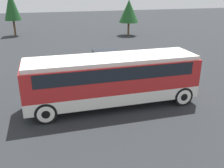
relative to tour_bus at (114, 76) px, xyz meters
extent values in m
plane|color=#26282B|center=(-0.10, 0.00, -1.77)|extent=(120.00, 120.00, 0.00)
cube|color=silver|center=(-0.10, 0.00, -0.96)|extent=(9.75, 2.54, 0.67)
cube|color=red|center=(-0.10, 0.00, 0.15)|extent=(9.75, 2.54, 1.55)
cube|color=black|center=(-0.10, 0.00, 0.53)|extent=(8.58, 2.58, 0.70)
cube|color=silver|center=(-0.10, 0.00, 1.04)|extent=(9.55, 2.34, 0.22)
cube|color=red|center=(4.63, 0.00, -0.07)|extent=(0.36, 2.44, 1.78)
cylinder|color=black|center=(3.88, -1.16, -1.21)|extent=(1.13, 0.28, 1.13)
cylinder|color=silver|center=(3.88, -1.16, -1.21)|extent=(0.88, 0.30, 0.88)
cylinder|color=black|center=(3.88, -1.16, -1.21)|extent=(0.43, 0.32, 0.43)
cylinder|color=black|center=(3.88, 1.16, -1.21)|extent=(1.13, 0.28, 1.13)
cylinder|color=silver|center=(3.88, 1.16, -1.21)|extent=(0.88, 0.30, 0.88)
cylinder|color=black|center=(3.88, 1.16, -1.21)|extent=(0.43, 0.32, 0.43)
cylinder|color=black|center=(-3.90, -1.16, -1.21)|extent=(1.13, 0.28, 1.13)
cylinder|color=silver|center=(-3.90, -1.16, -1.21)|extent=(0.88, 0.30, 0.88)
cylinder|color=black|center=(-3.90, -1.16, -1.21)|extent=(0.43, 0.32, 0.43)
cylinder|color=black|center=(-3.90, 1.16, -1.21)|extent=(1.13, 0.28, 1.13)
cylinder|color=silver|center=(-3.90, 1.16, -1.21)|extent=(0.88, 0.30, 0.88)
cylinder|color=black|center=(-3.90, 1.16, -1.21)|extent=(0.43, 0.32, 0.43)
cube|color=black|center=(2.20, 4.92, -1.20)|extent=(4.49, 1.78, 0.66)
cube|color=black|center=(2.02, 4.92, -0.61)|extent=(2.34, 1.60, 0.52)
cylinder|color=black|center=(4.00, 4.12, -1.45)|extent=(0.64, 0.22, 0.64)
cylinder|color=black|center=(4.00, 4.12, -1.45)|extent=(0.24, 0.26, 0.24)
cylinder|color=black|center=(4.00, 5.72, -1.45)|extent=(0.64, 0.22, 0.64)
cylinder|color=black|center=(4.00, 5.72, -1.45)|extent=(0.24, 0.26, 0.24)
cylinder|color=black|center=(0.40, 4.12, -1.45)|extent=(0.64, 0.22, 0.64)
cylinder|color=black|center=(0.40, 4.12, -1.45)|extent=(0.24, 0.26, 0.24)
cylinder|color=black|center=(0.40, 5.72, -1.45)|extent=(0.64, 0.22, 0.64)
cylinder|color=black|center=(0.40, 5.72, -1.45)|extent=(0.24, 0.26, 0.24)
cube|color=#2D5638|center=(1.60, 7.44, -1.22)|extent=(4.03, 1.83, 0.62)
cube|color=black|center=(1.44, 7.44, -0.63)|extent=(2.10, 1.65, 0.55)
cylinder|color=black|center=(3.16, 6.62, -1.45)|extent=(0.65, 0.22, 0.65)
cylinder|color=black|center=(3.16, 6.62, -1.45)|extent=(0.25, 0.26, 0.25)
cylinder|color=black|center=(3.16, 8.27, -1.45)|extent=(0.65, 0.22, 0.65)
cylinder|color=black|center=(3.16, 8.27, -1.45)|extent=(0.25, 0.26, 0.25)
cylinder|color=black|center=(0.04, 6.62, -1.45)|extent=(0.65, 0.22, 0.65)
cylinder|color=black|center=(0.04, 6.62, -1.45)|extent=(0.25, 0.26, 0.25)
cylinder|color=black|center=(0.04, 8.27, -1.45)|extent=(0.65, 0.22, 0.65)
cylinder|color=black|center=(0.04, 8.27, -1.45)|extent=(0.25, 0.26, 0.25)
cube|color=navy|center=(-2.07, 5.10, -1.19)|extent=(4.68, 1.83, 0.68)
cube|color=black|center=(-2.26, 5.10, -0.62)|extent=(2.43, 1.65, 0.46)
cylinder|color=black|center=(-0.18, 4.28, -1.45)|extent=(0.64, 0.22, 0.64)
cylinder|color=black|center=(-0.18, 4.28, -1.45)|extent=(0.24, 0.26, 0.24)
cylinder|color=black|center=(-0.18, 5.93, -1.45)|extent=(0.64, 0.22, 0.64)
cylinder|color=black|center=(-0.18, 5.93, -1.45)|extent=(0.24, 0.26, 0.24)
cylinder|color=black|center=(-3.96, 4.28, -1.45)|extent=(0.64, 0.22, 0.64)
cylinder|color=black|center=(-3.96, 4.28, -1.45)|extent=(0.24, 0.26, 0.24)
cylinder|color=black|center=(-3.96, 5.93, -1.45)|extent=(0.64, 0.22, 0.64)
cylinder|color=black|center=(-3.96, 5.93, -1.45)|extent=(0.24, 0.26, 0.24)
cylinder|color=brown|center=(-7.32, 25.28, -0.69)|extent=(0.28, 0.28, 2.16)
cone|color=#1E5123|center=(-7.32, 25.28, 2.35)|extent=(2.25, 2.25, 3.93)
cylinder|color=brown|center=(8.31, 21.22, -0.86)|extent=(0.28, 0.28, 1.82)
cone|color=#1E5123|center=(8.31, 21.22, 1.59)|extent=(2.74, 2.74, 3.07)
camera|label=1|loc=(-3.70, -12.82, 4.75)|focal=40.00mm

